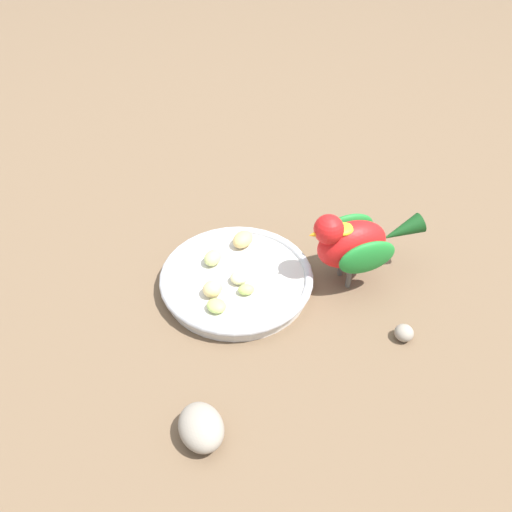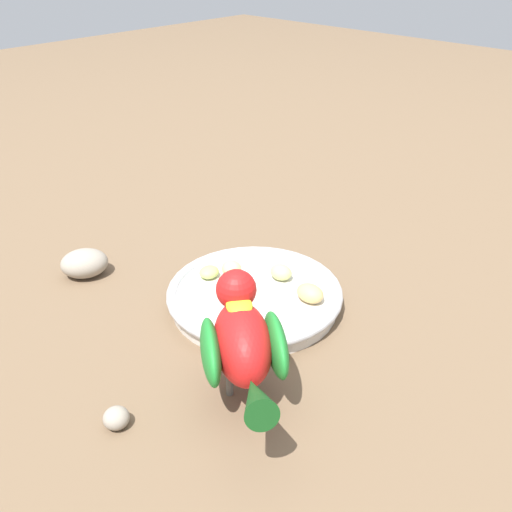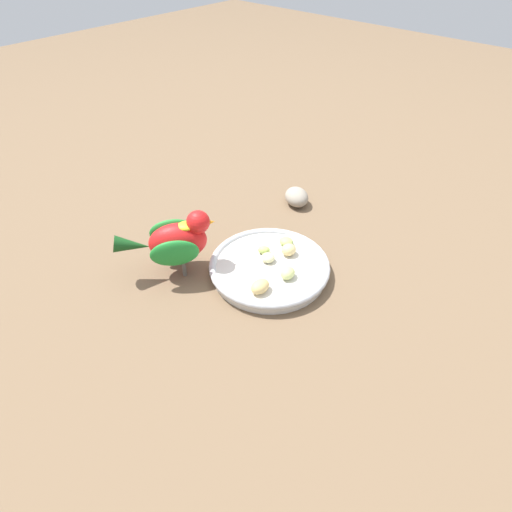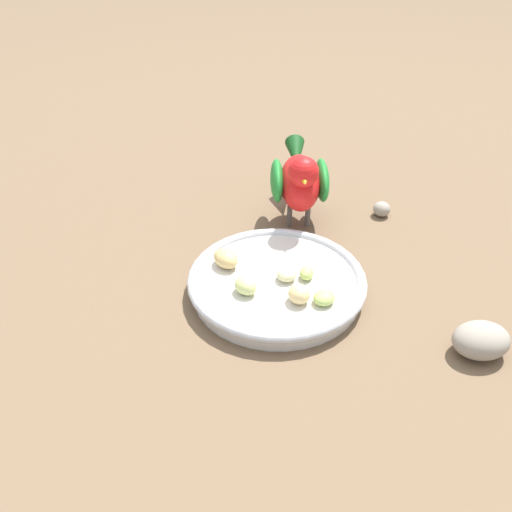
% 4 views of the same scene
% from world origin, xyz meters
% --- Properties ---
extents(ground_plane, '(4.00, 4.00, 0.00)m').
position_xyz_m(ground_plane, '(0.00, 0.00, 0.00)').
color(ground_plane, brown).
extents(feeding_bowl, '(0.23, 0.23, 0.03)m').
position_xyz_m(feeding_bowl, '(0.02, 0.03, 0.02)').
color(feeding_bowl, beige).
rests_on(feeding_bowl, ground_plane).
extents(apple_piece_0, '(0.03, 0.03, 0.02)m').
position_xyz_m(apple_piece_0, '(0.00, 0.10, 0.03)').
color(apple_piece_0, '#B2CC66').
rests_on(apple_piece_0, feeding_bowl).
extents(apple_piece_1, '(0.04, 0.04, 0.02)m').
position_xyz_m(apple_piece_1, '(0.01, 0.04, 0.03)').
color(apple_piece_1, beige).
rests_on(apple_piece_1, feeding_bowl).
extents(apple_piece_2, '(0.03, 0.03, 0.02)m').
position_xyz_m(apple_piece_2, '(-0.02, 0.05, 0.03)').
color(apple_piece_2, '#B2CC66').
rests_on(apple_piece_2, feeding_bowl).
extents(apple_piece_3, '(0.03, 0.04, 0.02)m').
position_xyz_m(apple_piece_3, '(0.02, 0.08, 0.03)').
color(apple_piece_3, '#E5C67F').
rests_on(apple_piece_3, feeding_bowl).
extents(apple_piece_4, '(0.03, 0.04, 0.02)m').
position_xyz_m(apple_piece_4, '(0.05, -0.04, 0.03)').
color(apple_piece_4, tan).
rests_on(apple_piece_4, feeding_bowl).
extents(apple_piece_5, '(0.03, 0.03, 0.02)m').
position_xyz_m(apple_piece_5, '(0.06, 0.02, 0.03)').
color(apple_piece_5, '#C6D17A').
rests_on(apple_piece_5, feeding_bowl).
extents(parrot, '(0.14, 0.17, 0.13)m').
position_xyz_m(parrot, '(-0.12, -0.08, 0.08)').
color(parrot, '#59544C').
rests_on(parrot, ground_plane).
extents(rock_large, '(0.08, 0.08, 0.04)m').
position_xyz_m(rock_large, '(-0.10, 0.26, 0.02)').
color(rock_large, gray).
rests_on(rock_large, ground_plane).
extents(pebble_0, '(0.04, 0.04, 0.02)m').
position_xyz_m(pebble_0, '(-0.24, -0.02, 0.01)').
color(pebble_0, gray).
rests_on(pebble_0, ground_plane).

